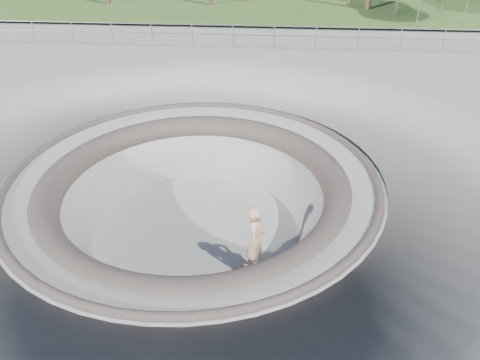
% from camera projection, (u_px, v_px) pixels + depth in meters
% --- Properties ---
extents(ground, '(180.00, 180.00, 0.00)m').
position_uv_depth(ground, '(193.00, 176.00, 12.89)').
color(ground, '#979792').
rests_on(ground, ground).
extents(skate_bowl, '(14.00, 14.00, 4.10)m').
position_uv_depth(skate_bowl, '(197.00, 229.00, 13.86)').
color(skate_bowl, '#979792').
rests_on(skate_bowl, ground).
extents(distant_hills, '(103.20, 45.00, 28.60)m').
position_uv_depth(distant_hills, '(290.00, 5.00, 64.69)').
color(distant_hills, brown).
rests_on(distant_hills, ground).
extents(safety_railing, '(25.00, 0.06, 1.03)m').
position_uv_depth(safety_railing, '(233.00, 35.00, 22.67)').
color(safety_railing, gray).
rests_on(safety_railing, ground).
extents(skateboard, '(0.82, 0.28, 0.08)m').
position_uv_depth(skateboard, '(255.00, 270.00, 12.36)').
color(skateboard, brown).
rests_on(skateboard, ground).
extents(skater, '(0.59, 0.79, 1.98)m').
position_uv_depth(skater, '(256.00, 241.00, 11.83)').
color(skater, '#D4A989').
rests_on(skater, skateboard).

